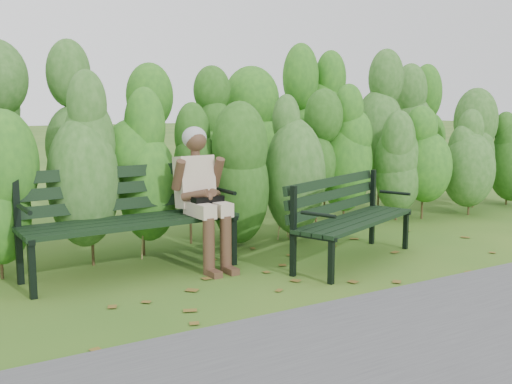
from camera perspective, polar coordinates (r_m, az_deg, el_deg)
ground at (r=5.80m, az=1.79°, el=-7.79°), size 80.00×80.00×0.00m
footpath at (r=4.22m, az=18.65°, el=-14.55°), size 60.00×2.50×0.01m
hedge_band at (r=7.21m, az=-6.20°, el=5.53°), size 11.04×1.67×2.42m
leaf_litter at (r=5.58m, az=-1.53°, el=-8.42°), size 5.90×2.27×0.01m
bench_left at (r=5.88m, az=-12.18°, el=-1.74°), size 2.06×0.74×1.02m
bench_right at (r=6.25m, az=8.66°, el=-1.89°), size 1.81×1.17×0.86m
seated_woman at (r=5.94m, az=-5.23°, el=0.45°), size 0.54×0.78×1.39m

